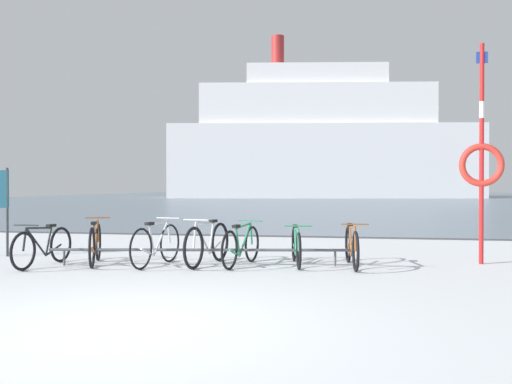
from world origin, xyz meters
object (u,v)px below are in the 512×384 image
(bicycle_3, at_px, (207,244))
(bicycle_6, at_px, (352,247))
(bicycle_2, at_px, (156,244))
(rescue_post, at_px, (482,160))
(bicycle_5, at_px, (296,246))
(ferry_ship, at_px, (320,143))
(bicycle_4, at_px, (241,246))
(bicycle_0, at_px, (43,247))
(bicycle_1, at_px, (95,244))

(bicycle_3, xyz_separation_m, bicycle_6, (2.51, 0.23, -0.02))
(bicycle_2, bearing_deg, rescue_post, 12.36)
(bicycle_3, distance_m, bicycle_5, 1.57)
(bicycle_6, distance_m, ferry_ship, 57.56)
(bicycle_2, relative_size, rescue_post, 0.42)
(bicycle_4, xyz_separation_m, bicycle_5, (0.94, 0.22, -0.02))
(bicycle_3, bearing_deg, bicycle_4, 3.36)
(bicycle_5, relative_size, bicycle_6, 0.95)
(ferry_ship, bearing_deg, bicycle_0, -91.24)
(bicycle_3, bearing_deg, bicycle_5, 9.31)
(ferry_ship, bearing_deg, bicycle_3, -88.46)
(rescue_post, bearing_deg, bicycle_0, -167.70)
(bicycle_4, bearing_deg, bicycle_0, -168.74)
(bicycle_1, relative_size, bicycle_5, 0.97)
(bicycle_0, distance_m, bicycle_6, 5.38)
(bicycle_2, xyz_separation_m, bicycle_5, (2.42, 0.48, -0.04))
(bicycle_2, bearing_deg, bicycle_4, 10.14)
(bicycle_0, xyz_separation_m, bicycle_1, (0.79, 0.39, 0.03))
(bicycle_1, xyz_separation_m, bicycle_4, (2.61, 0.29, -0.02))
(bicycle_2, xyz_separation_m, ferry_ship, (-0.67, 57.54, 6.16))
(bicycle_0, distance_m, rescue_post, 7.92)
(bicycle_1, distance_m, rescue_post, 7.08)
(bicycle_2, relative_size, bicycle_5, 1.00)
(bicycle_5, bearing_deg, ferry_ship, 93.10)
(bicycle_6, height_order, ferry_ship, ferry_ship)
(rescue_post, bearing_deg, bicycle_5, -166.84)
(bicycle_5, bearing_deg, bicycle_3, -170.69)
(bicycle_1, bearing_deg, bicycle_3, 7.26)
(bicycle_0, relative_size, bicycle_3, 0.96)
(bicycle_1, height_order, ferry_ship, ferry_ship)
(bicycle_1, distance_m, ferry_ship, 57.90)
(ferry_ship, bearing_deg, bicycle_1, -90.46)
(bicycle_0, bearing_deg, bicycle_3, 12.93)
(bicycle_2, distance_m, ferry_ship, 57.87)
(bicycle_0, bearing_deg, ferry_ship, 88.76)
(bicycle_3, bearing_deg, bicycle_0, -167.07)
(bicycle_1, bearing_deg, ferry_ship, 89.54)
(bicycle_0, distance_m, ferry_ship, 58.29)
(bicycle_0, height_order, bicycle_4, bicycle_4)
(bicycle_1, height_order, bicycle_5, bicycle_1)
(bicycle_4, bearing_deg, bicycle_3, -176.64)
(ferry_ship, bearing_deg, rescue_post, -83.57)
(bicycle_5, relative_size, ferry_ship, 0.04)
(bicycle_3, xyz_separation_m, bicycle_5, (1.55, 0.25, -0.04))
(bicycle_0, distance_m, bicycle_3, 2.86)
(bicycle_4, bearing_deg, ferry_ship, 92.15)
(bicycle_6, distance_m, rescue_post, 2.85)
(bicycle_3, distance_m, rescue_post, 5.13)
(bicycle_3, bearing_deg, bicycle_1, -172.74)
(bicycle_4, distance_m, rescue_post, 4.57)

